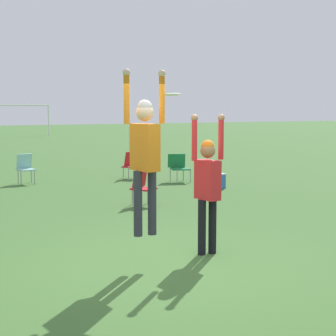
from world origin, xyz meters
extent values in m
plane|color=#3D662D|center=(0.00, 0.00, 0.00)|extent=(120.00, 120.00, 0.00)
cylinder|color=#2D2D38|center=(-0.37, 0.08, 0.88)|extent=(0.12, 0.12, 0.90)
cylinder|color=#2D2D38|center=(-0.15, 0.08, 0.88)|extent=(0.12, 0.12, 0.90)
cube|color=orange|center=(-0.26, 0.08, 1.65)|extent=(0.26, 0.50, 0.64)
sphere|color=beige|center=(-0.26, 0.08, 2.12)|extent=(0.24, 0.24, 0.24)
sphere|color=#B7B2AD|center=(-0.26, 0.08, 2.19)|extent=(0.21, 0.21, 0.21)
cylinder|color=orange|center=(-0.52, 0.08, 2.30)|extent=(0.08, 0.08, 0.68)
sphere|color=beige|center=(-0.52, 0.08, 2.64)|extent=(0.10, 0.10, 0.10)
cylinder|color=orange|center=(0.00, 0.08, 2.30)|extent=(0.08, 0.08, 0.68)
sphere|color=beige|center=(0.00, 0.08, 2.64)|extent=(0.10, 0.10, 0.10)
cylinder|color=black|center=(0.73, 0.23, 0.41)|extent=(0.12, 0.12, 0.83)
cylinder|color=black|center=(0.91, 0.23, 0.41)|extent=(0.12, 0.12, 0.83)
cube|color=red|center=(0.82, 0.23, 1.12)|extent=(0.25, 0.43, 0.59)
sphere|color=#9E704C|center=(0.82, 0.23, 1.55)|extent=(0.22, 0.22, 0.22)
sphere|color=orange|center=(0.82, 0.23, 1.62)|extent=(0.19, 0.19, 0.19)
cylinder|color=red|center=(0.60, 0.23, 1.72)|extent=(0.08, 0.08, 0.62)
sphere|color=#9E704C|center=(0.60, 0.23, 2.03)|extent=(0.10, 0.10, 0.10)
cylinder|color=red|center=(1.05, 0.23, 1.72)|extent=(0.08, 0.08, 0.62)
sphere|color=#9E704C|center=(1.05, 0.23, 2.03)|extent=(0.10, 0.10, 0.10)
cylinder|color=white|center=(0.17, 0.13, 2.37)|extent=(0.28, 0.28, 0.04)
cylinder|color=gray|center=(4.03, 7.33, 0.20)|extent=(0.02, 0.02, 0.40)
cylinder|color=gray|center=(4.46, 7.33, 0.20)|extent=(0.02, 0.02, 0.40)
cylinder|color=gray|center=(4.03, 7.77, 0.20)|extent=(0.02, 0.02, 0.40)
cylinder|color=gray|center=(4.46, 7.77, 0.20)|extent=(0.02, 0.02, 0.40)
cube|color=#1E753D|center=(4.25, 7.55, 0.38)|extent=(0.66, 0.66, 0.04)
cube|color=#1E753D|center=(4.25, 7.79, 0.61)|extent=(0.52, 0.28, 0.41)
cylinder|color=gray|center=(1.47, 4.23, 0.20)|extent=(0.02, 0.02, 0.39)
cylinder|color=gray|center=(1.86, 4.23, 0.20)|extent=(0.02, 0.02, 0.39)
cylinder|color=gray|center=(1.47, 4.62, 0.20)|extent=(0.02, 0.02, 0.39)
cylinder|color=gray|center=(1.86, 4.62, 0.20)|extent=(0.02, 0.02, 0.39)
cube|color=#B21E23|center=(1.66, 4.43, 0.38)|extent=(0.61, 0.61, 0.04)
cube|color=#B21E23|center=(1.66, 4.63, 0.59)|extent=(0.44, 0.31, 0.39)
cylinder|color=gray|center=(-0.07, 8.96, 0.21)|extent=(0.02, 0.02, 0.42)
cylinder|color=gray|center=(0.31, 8.96, 0.21)|extent=(0.02, 0.02, 0.42)
cylinder|color=gray|center=(-0.07, 9.34, 0.21)|extent=(0.02, 0.02, 0.42)
cylinder|color=gray|center=(0.31, 9.34, 0.21)|extent=(0.02, 0.02, 0.42)
cube|color=#8CC6C1|center=(0.12, 9.15, 0.40)|extent=(0.52, 0.52, 0.04)
cube|color=#8CC6C1|center=(0.12, 9.36, 0.63)|extent=(0.46, 0.19, 0.42)
cylinder|color=gray|center=(3.07, 8.67, 0.19)|extent=(0.02, 0.02, 0.39)
cylinder|color=gray|center=(3.49, 8.67, 0.19)|extent=(0.02, 0.02, 0.39)
cylinder|color=gray|center=(3.07, 9.09, 0.19)|extent=(0.02, 0.02, 0.39)
cylinder|color=gray|center=(3.49, 9.09, 0.19)|extent=(0.02, 0.02, 0.39)
cube|color=#B21E23|center=(3.28, 8.88, 0.37)|extent=(0.69, 0.69, 0.04)
cube|color=#B21E23|center=(3.28, 9.11, 0.60)|extent=(0.46, 0.39, 0.43)
cube|color=#336BB7|center=(4.53, 5.97, 0.19)|extent=(0.38, 0.29, 0.38)
cube|color=silver|center=(4.53, 5.97, 0.39)|extent=(0.39, 0.30, 0.02)
cylinder|color=white|center=(7.59, 35.15, 1.15)|extent=(0.10, 0.10, 2.30)
cylinder|color=white|center=(4.09, 35.15, 2.30)|extent=(7.00, 0.10, 0.10)
camera|label=1|loc=(-3.39, -6.85, 2.20)|focal=60.00mm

